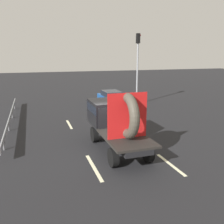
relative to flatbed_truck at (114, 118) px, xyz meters
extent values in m
plane|color=black|center=(-0.06, -0.69, -1.57)|extent=(120.00, 120.00, 0.00)
cylinder|color=black|center=(-0.85, 0.93, -1.13)|extent=(0.28, 0.87, 0.87)
cylinder|color=black|center=(0.85, 0.93, -1.13)|extent=(0.28, 0.87, 0.87)
cylinder|color=black|center=(-0.85, -2.42, -1.13)|extent=(0.28, 0.87, 0.87)
cylinder|color=black|center=(0.85, -2.42, -1.13)|extent=(0.28, 0.87, 0.87)
cube|color=black|center=(0.00, -0.69, -0.70)|extent=(1.30, 5.40, 0.25)
cube|color=black|center=(0.00, 0.93, 0.10)|extent=(2.00, 2.17, 1.35)
cube|color=black|center=(0.00, 0.88, 0.40)|extent=(2.02, 2.06, 0.44)
cube|color=black|center=(0.00, -1.77, -0.53)|extent=(2.00, 3.24, 0.10)
cube|color=black|center=(0.00, -0.20, 0.07)|extent=(1.80, 0.08, 1.10)
torus|color=#474238|center=(0.00, -1.92, 0.58)|extent=(0.44, 2.10, 2.10)
cube|color=red|center=(0.00, -1.92, 0.58)|extent=(1.90, 0.03, 2.10)
cylinder|color=black|center=(2.60, 12.04, -1.25)|extent=(0.22, 0.63, 0.63)
cylinder|color=black|center=(4.14, 12.04, -1.25)|extent=(0.22, 0.63, 0.63)
cylinder|color=black|center=(2.60, 9.38, -1.25)|extent=(0.22, 0.63, 0.63)
cylinder|color=black|center=(4.14, 9.38, -1.25)|extent=(0.22, 0.63, 0.63)
cube|color=#194C99|center=(3.37, 10.71, -0.98)|extent=(1.78, 4.15, 0.54)
cube|color=black|center=(3.37, 10.61, -0.46)|extent=(1.60, 2.33, 0.49)
cylinder|color=gray|center=(5.81, 10.05, 1.37)|extent=(0.16, 0.16, 5.87)
cube|color=black|center=(5.81, 10.05, 4.75)|extent=(0.30, 0.36, 0.90)
sphere|color=red|center=(5.98, 10.05, 5.03)|extent=(0.20, 0.20, 0.20)
cube|color=gray|center=(-5.63, 6.38, -1.02)|extent=(0.06, 13.82, 0.32)
cylinder|color=slate|center=(-5.63, 1.20, -1.29)|extent=(0.10, 0.10, 0.55)
cylinder|color=slate|center=(-5.63, 4.65, -1.29)|extent=(0.10, 0.10, 0.55)
cylinder|color=slate|center=(-5.63, 8.11, -1.29)|extent=(0.10, 0.10, 0.55)
cylinder|color=slate|center=(-5.63, 11.56, -1.29)|extent=(0.10, 0.10, 0.55)
cube|color=beige|center=(-1.69, -2.23, -1.56)|extent=(0.16, 2.71, 0.01)
cube|color=beige|center=(-1.69, 4.90, -1.56)|extent=(0.16, 2.28, 0.01)
cube|color=beige|center=(1.69, -3.04, -1.56)|extent=(0.16, 2.35, 0.01)
cube|color=beige|center=(1.69, 5.37, -1.56)|extent=(0.16, 2.52, 0.01)
camera|label=1|loc=(-4.04, -11.90, 3.30)|focal=39.19mm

